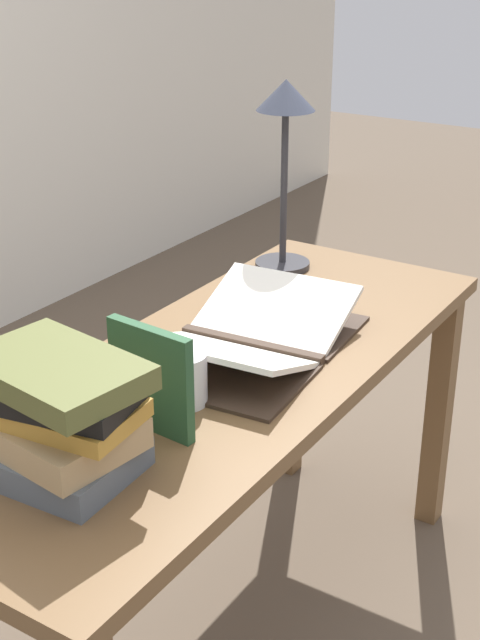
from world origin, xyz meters
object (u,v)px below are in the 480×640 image
object	(u,v)px
book_stack_tall	(61,417)
book_standing_upright	(151,379)
coffee_mug	(184,379)
open_book	(251,337)
reading_lamp	(285,129)

from	to	relation	value
book_stack_tall	book_standing_upright	bearing A→B (deg)	-9.77
book_standing_upright	coffee_mug	world-z (taller)	book_standing_upright
open_book	reading_lamp	size ratio (longest dim) A/B	1.14
open_book	book_standing_upright	size ratio (longest dim) A/B	2.78
book_stack_tall	book_standing_upright	world-z (taller)	book_stack_tall
coffee_mug	book_stack_tall	bearing A→B (deg)	174.92
open_book	coffee_mug	world-z (taller)	coffee_mug
open_book	reading_lamp	xyz separation A→B (m)	(0.47, 0.19, 0.34)
book_standing_upright	reading_lamp	size ratio (longest dim) A/B	0.41
coffee_mug	book_standing_upright	bearing A→B (deg)	-176.52
open_book	coffee_mug	bearing A→B (deg)	178.61
book_stack_tall	reading_lamp	xyz separation A→B (m)	(1.04, 0.18, 0.26)
reading_lamp	book_stack_tall	bearing A→B (deg)	-169.91
book_stack_tall	coffee_mug	size ratio (longest dim) A/B	2.83
coffee_mug	open_book	bearing A→B (deg)	3.55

